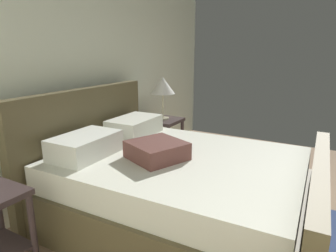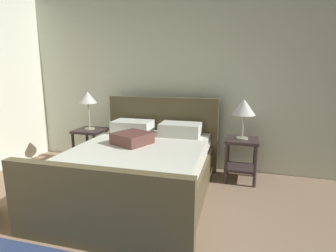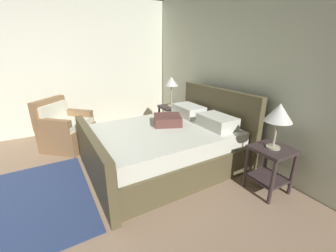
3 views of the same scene
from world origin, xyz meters
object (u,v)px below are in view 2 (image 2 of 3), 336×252
(nightstand_right, at_px, (241,153))
(table_lamp_right, at_px, (244,108))
(bed, at_px, (140,168))
(table_lamp_left, at_px, (88,99))
(nightstand_left, at_px, (90,141))

(nightstand_right, bearing_deg, table_lamp_right, 85.24)
(bed, xyz_separation_m, table_lamp_left, (-1.17, 0.74, 0.74))
(bed, distance_m, nightstand_right, 1.43)
(nightstand_right, bearing_deg, bed, -145.41)
(table_lamp_right, xyz_separation_m, table_lamp_left, (-2.35, -0.07, 0.06))
(nightstand_left, relative_size, table_lamp_left, 1.00)
(bed, xyz_separation_m, nightstand_right, (1.18, 0.81, 0.06))
(table_lamp_left, bearing_deg, nightstand_left, -80.54)
(table_lamp_right, distance_m, nightstand_left, 2.43)
(nightstand_right, bearing_deg, nightstand_left, -178.34)
(nightstand_right, xyz_separation_m, table_lamp_right, (0.00, 0.00, 0.62))
(nightstand_right, relative_size, table_lamp_right, 1.10)
(nightstand_right, distance_m, nightstand_left, 2.35)
(nightstand_right, height_order, table_lamp_left, table_lamp_left)
(table_lamp_right, bearing_deg, nightstand_left, -178.34)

